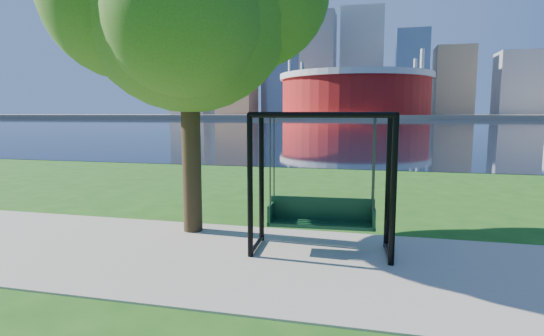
% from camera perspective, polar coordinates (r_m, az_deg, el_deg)
% --- Properties ---
extents(ground, '(900.00, 900.00, 0.00)m').
position_cam_1_polar(ground, '(7.81, 1.93, -11.38)').
color(ground, '#1E5114').
rests_on(ground, ground).
extents(path, '(120.00, 4.00, 0.03)m').
position_cam_1_polar(path, '(7.34, 1.12, -12.49)').
color(path, '#9E937F').
rests_on(path, ground).
extents(river, '(900.00, 180.00, 0.02)m').
position_cam_1_polar(river, '(109.28, 12.92, 5.80)').
color(river, black).
rests_on(river, ground).
extents(far_bank, '(900.00, 228.00, 2.00)m').
position_cam_1_polar(far_bank, '(313.25, 13.46, 6.81)').
color(far_bank, '#937F60').
rests_on(far_bank, ground).
extents(stadium, '(83.00, 83.00, 32.00)m').
position_cam_1_polar(stadium, '(242.80, 11.08, 9.92)').
color(stadium, maroon).
rests_on(stadium, far_bank).
extents(skyline, '(392.00, 66.00, 96.50)m').
position_cam_1_polar(skyline, '(328.39, 12.89, 12.94)').
color(skyline, gray).
rests_on(skyline, far_bank).
extents(swing, '(2.53, 1.22, 2.53)m').
position_cam_1_polar(swing, '(7.60, 6.69, -2.42)').
color(swing, black).
rests_on(swing, ground).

